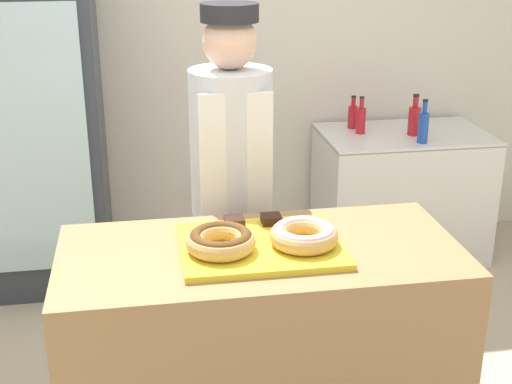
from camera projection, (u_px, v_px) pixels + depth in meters
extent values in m
cube|color=silver|center=(201.00, 39.00, 4.35)|extent=(8.00, 0.06, 2.70)
cube|color=#997047|center=(260.00, 359.00, 2.70)|extent=(1.44, 0.68, 0.93)
cube|color=yellow|center=(261.00, 246.00, 2.53)|extent=(0.57, 0.45, 0.02)
torus|color=tan|center=(221.00, 242.00, 2.46)|extent=(0.24, 0.24, 0.07)
torus|color=brown|center=(221.00, 237.00, 2.45)|extent=(0.22, 0.22, 0.04)
torus|color=tan|center=(304.00, 236.00, 2.50)|extent=(0.24, 0.24, 0.07)
torus|color=#EFADC6|center=(304.00, 231.00, 2.50)|extent=(0.22, 0.22, 0.04)
cube|color=black|center=(234.00, 222.00, 2.67)|extent=(0.07, 0.07, 0.03)
cube|color=black|center=(271.00, 219.00, 2.69)|extent=(0.07, 0.07, 0.03)
cylinder|color=#4C4C51|center=(233.00, 294.00, 3.28)|extent=(0.25, 0.25, 0.83)
cylinder|color=silver|center=(231.00, 142.00, 3.02)|extent=(0.35, 0.35, 0.62)
cube|color=white|center=(237.00, 245.00, 3.01)|extent=(0.30, 0.02, 1.31)
sphere|color=beige|center=(230.00, 42.00, 2.87)|extent=(0.22, 0.22, 0.22)
cylinder|color=#232328|center=(229.00, 12.00, 2.83)|extent=(0.24, 0.24, 0.07)
cube|color=#333842|center=(41.00, 134.00, 4.02)|extent=(0.68, 0.63, 1.80)
cube|color=silver|center=(34.00, 144.00, 3.70)|extent=(0.56, 0.02, 1.44)
cube|color=white|center=(400.00, 194.00, 4.53)|extent=(1.02, 0.64, 0.81)
cube|color=gray|center=(405.00, 136.00, 4.39)|extent=(1.02, 0.64, 0.01)
cylinder|color=#1E4CB2|center=(423.00, 128.00, 4.15)|extent=(0.06, 0.06, 0.18)
cylinder|color=#1E4CB2|center=(425.00, 107.00, 4.11)|extent=(0.03, 0.03, 0.07)
cylinder|color=black|center=(426.00, 100.00, 4.10)|extent=(0.03, 0.03, 0.01)
cylinder|color=red|center=(361.00, 121.00, 4.34)|extent=(0.06, 0.06, 0.16)
cylinder|color=red|center=(362.00, 103.00, 4.31)|extent=(0.03, 0.03, 0.06)
cylinder|color=black|center=(362.00, 97.00, 4.29)|extent=(0.03, 0.03, 0.01)
cylinder|color=red|center=(353.00, 117.00, 4.46)|extent=(0.06, 0.06, 0.14)
cylinder|color=red|center=(353.00, 102.00, 4.43)|extent=(0.03, 0.03, 0.05)
cylinder|color=black|center=(354.00, 97.00, 4.42)|extent=(0.03, 0.03, 0.01)
cylinder|color=red|center=(414.00, 121.00, 4.31)|extent=(0.08, 0.08, 0.17)
cylinder|color=red|center=(416.00, 102.00, 4.27)|extent=(0.03, 0.03, 0.07)
cylinder|color=black|center=(416.00, 95.00, 4.25)|extent=(0.04, 0.04, 0.01)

